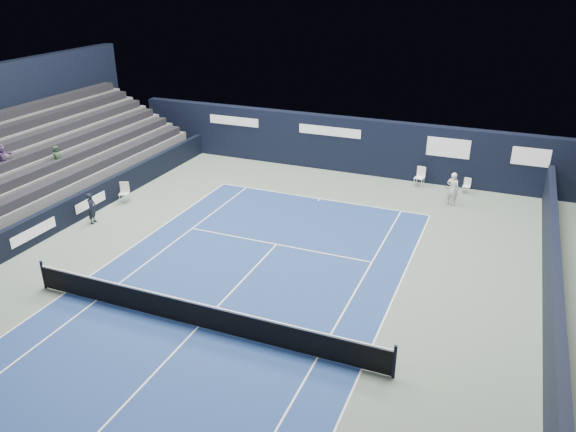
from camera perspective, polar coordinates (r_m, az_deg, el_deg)
name	(u,v)px	position (r m, az deg, el deg)	size (l,w,h in m)	color
ground	(227,296)	(20.23, -6.19, -8.13)	(48.00, 48.00, 0.00)	#58695F
court_surface	(198,327)	(18.80, -9.11, -11.07)	(10.97, 23.77, 0.01)	navy
enclosure_wall_right	(552,279)	(21.41, 25.22, -5.79)	(0.30, 22.00, 1.80)	black
folding_chair_back_a	(421,173)	(30.59, 13.34, 4.25)	(0.54, 0.57, 1.05)	white
folding_chair_back_b	(467,185)	(30.29, 17.71, 3.06)	(0.39, 0.38, 0.81)	silver
line_judge_chair	(124,191)	(28.85, -16.29, 2.46)	(0.59, 0.58, 1.03)	silver
line_judge	(92,208)	(26.85, -19.32, 0.76)	(0.53, 0.35, 1.45)	black
court_markings	(198,327)	(18.80, -9.11, -11.05)	(11.03, 23.83, 0.00)	white
tennis_net	(197,314)	(18.52, -9.21, -9.79)	(12.90, 0.10, 1.10)	black
back_sponsor_wall	(348,145)	(31.95, 6.11, 7.23)	(26.00, 0.63, 3.10)	black
side_barrier_left	(87,202)	(27.97, -19.70, 1.35)	(0.33, 22.00, 1.20)	black
spectator_stand	(37,159)	(30.76, -24.15, 5.35)	(6.00, 18.00, 6.40)	#4A4A4D
tennis_player	(453,189)	(28.43, 16.38, 2.68)	(0.67, 0.86, 1.66)	silver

